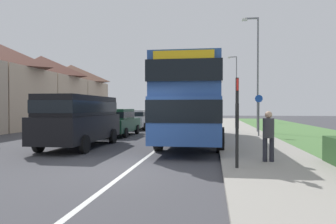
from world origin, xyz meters
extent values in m
plane|color=#424247|center=(0.00, 0.00, 0.00)|extent=(120.00, 120.00, 0.00)
cube|color=silver|center=(0.00, 8.00, 0.00)|extent=(0.14, 60.00, 0.01)
cube|color=#9E998E|center=(4.20, 6.00, 0.06)|extent=(3.20, 68.00, 0.12)
cube|color=#284C93|center=(1.39, 7.07, 1.32)|extent=(2.50, 10.97, 1.65)
cube|color=#284C93|center=(1.39, 7.07, 2.92)|extent=(2.45, 10.75, 1.55)
cube|color=black|center=(1.39, 7.07, 1.65)|extent=(2.52, 11.02, 0.76)
cube|color=black|center=(1.39, 7.07, 3.00)|extent=(2.52, 11.02, 0.72)
cube|color=gold|center=(1.39, 1.64, 3.42)|extent=(2.00, 0.08, 0.44)
cylinder|color=black|center=(0.14, 10.47, 0.50)|extent=(0.30, 1.00, 1.00)
cylinder|color=black|center=(2.64, 10.47, 0.50)|extent=(0.30, 1.00, 1.00)
cylinder|color=black|center=(0.14, 4.05, 0.50)|extent=(0.30, 1.00, 1.00)
cylinder|color=black|center=(2.64, 4.05, 0.50)|extent=(0.30, 1.00, 1.00)
cube|color=black|center=(-3.52, 4.62, 0.89)|extent=(1.95, 5.50, 1.06)
cube|color=black|center=(-3.52, 4.62, 1.86)|extent=(1.72, 5.06, 0.87)
cube|color=black|center=(-3.52, 4.62, 1.81)|extent=(1.75, 5.11, 0.49)
cylinder|color=black|center=(-4.47, 6.33, 0.36)|extent=(0.20, 0.72, 0.72)
cylinder|color=black|center=(-2.56, 6.33, 0.36)|extent=(0.20, 0.72, 0.72)
cylinder|color=black|center=(-4.47, 2.92, 0.36)|extent=(0.20, 0.72, 0.72)
cylinder|color=black|center=(-2.56, 2.92, 0.36)|extent=(0.20, 0.72, 0.72)
cube|color=#19472D|center=(-3.60, 10.41, 0.68)|extent=(1.83, 4.49, 0.76)
cube|color=#19472D|center=(-3.60, 10.19, 1.37)|extent=(1.61, 2.47, 0.62)
cube|color=black|center=(-3.60, 10.19, 1.34)|extent=(1.65, 2.49, 0.35)
cylinder|color=black|center=(-4.50, 11.80, 0.30)|extent=(0.20, 0.60, 0.60)
cylinder|color=black|center=(-2.70, 11.80, 0.30)|extent=(0.20, 0.60, 0.60)
cylinder|color=black|center=(-4.50, 9.02, 0.30)|extent=(0.20, 0.60, 0.60)
cylinder|color=black|center=(-2.70, 9.02, 0.30)|extent=(0.20, 0.60, 0.60)
cube|color=#B7B7BC|center=(-3.75, 16.08, 0.65)|extent=(1.78, 4.22, 0.70)
cube|color=#B7B7BC|center=(-3.75, 15.87, 1.29)|extent=(1.57, 2.32, 0.58)
cube|color=black|center=(-3.75, 15.87, 1.26)|extent=(1.61, 2.35, 0.32)
cylinder|color=black|center=(-4.62, 17.39, 0.30)|extent=(0.20, 0.60, 0.60)
cylinder|color=black|center=(-2.87, 17.39, 0.30)|extent=(0.20, 0.60, 0.60)
cylinder|color=black|center=(-4.62, 14.77, 0.30)|extent=(0.20, 0.60, 0.60)
cylinder|color=black|center=(-2.87, 14.77, 0.30)|extent=(0.20, 0.60, 0.60)
cylinder|color=#23232D|center=(3.93, 1.41, 0.42)|extent=(0.14, 0.14, 0.85)
cylinder|color=#23232D|center=(4.13, 1.41, 0.42)|extent=(0.14, 0.14, 0.85)
cylinder|color=#333338|center=(4.03, 1.41, 1.15)|extent=(0.34, 0.34, 0.60)
sphere|color=tan|center=(4.03, 1.41, 1.56)|extent=(0.22, 0.22, 0.22)
cylinder|color=black|center=(3.00, 0.27, 1.30)|extent=(0.09, 0.09, 2.60)
cube|color=red|center=(3.00, 0.27, 2.40)|extent=(0.04, 0.44, 0.32)
cube|color=black|center=(3.00, 0.29, 1.55)|extent=(0.06, 0.52, 0.68)
cylinder|color=slate|center=(5.02, 10.22, 1.05)|extent=(0.08, 0.08, 2.10)
cylinder|color=blue|center=(5.02, 10.22, 2.30)|extent=(0.44, 0.03, 0.44)
cylinder|color=slate|center=(5.42, 13.54, 3.99)|extent=(0.12, 0.12, 7.98)
cube|color=slate|center=(4.97, 13.54, 7.93)|extent=(0.90, 0.10, 0.10)
cube|color=silver|center=(4.52, 13.54, 7.86)|extent=(0.36, 0.20, 0.14)
cylinder|color=slate|center=(5.28, 30.79, 4.06)|extent=(0.12, 0.12, 8.13)
cube|color=slate|center=(4.83, 30.79, 8.08)|extent=(0.90, 0.10, 0.10)
cube|color=silver|center=(4.38, 30.79, 8.01)|extent=(0.36, 0.20, 0.14)
cube|color=#C1A88E|center=(-14.86, 20.62, 2.43)|extent=(7.12, 6.51, 4.87)
pyramid|color=brown|center=(-14.86, 20.62, 5.94)|extent=(7.12, 6.51, 2.14)
cube|color=#C1A88E|center=(-14.86, 27.26, 2.43)|extent=(7.12, 6.51, 4.87)
pyramid|color=brown|center=(-14.86, 27.26, 5.94)|extent=(7.12, 6.51, 2.14)
camera|label=1|loc=(2.33, -8.35, 1.78)|focal=32.88mm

